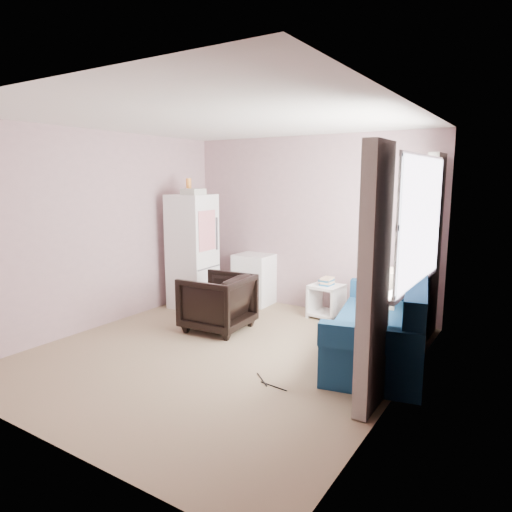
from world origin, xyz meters
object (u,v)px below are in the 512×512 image
Objects in this scene: sofa at (385,329)px; fridge at (193,251)px; washing_machine at (255,278)px; armchair at (217,299)px; side_table at (326,299)px.

fridge is at bearing 159.40° from sofa.
fridge is 0.89× the size of sofa.
fridge is at bearing -137.13° from washing_machine.
fridge reaches higher than washing_machine.
armchair is 0.37× the size of sofa.
washing_machine is (-0.27, 1.31, 0.01)m from armchair.
washing_machine is at bearing 41.38° from fridge.
armchair is 1.03× the size of washing_machine.
side_table is at bearing -5.62° from washing_machine.
side_table is (1.90, 0.57, -0.58)m from fridge.
washing_machine is at bearing -172.52° from armchair.
fridge reaches higher than sofa.
armchair is 1.39× the size of side_table.
washing_machine is (0.68, 0.66, -0.45)m from fridge.
fridge is at bearing -163.22° from side_table.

